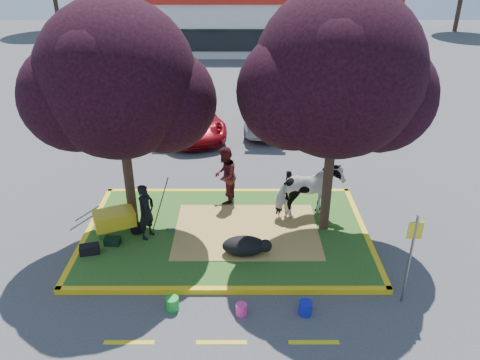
{
  "coord_description": "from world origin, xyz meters",
  "views": [
    {
      "loc": [
        0.4,
        -11.65,
        7.67
      ],
      "look_at": [
        0.41,
        0.5,
        1.57
      ],
      "focal_mm": 35.0,
      "sensor_mm": 36.0,
      "label": 1
    }
  ],
  "objects_px": {
    "bucket_pink": "(241,309)",
    "car_silver": "(176,122)",
    "bucket_blue": "(305,308)",
    "sign_post": "(411,251)",
    "car_black": "(105,112)",
    "wheelbarrow": "(115,219)",
    "bucket_green": "(172,304)",
    "cow": "(309,191)",
    "handler": "(146,212)",
    "calf": "(244,246)"
  },
  "relations": [
    {
      "from": "bucket_pink",
      "to": "car_silver",
      "type": "relative_size",
      "value": 0.08
    },
    {
      "from": "bucket_pink",
      "to": "bucket_blue",
      "type": "distance_m",
      "value": 1.49
    },
    {
      "from": "bucket_blue",
      "to": "car_silver",
      "type": "bearing_deg",
      "value": 110.79
    },
    {
      "from": "sign_post",
      "to": "car_black",
      "type": "bearing_deg",
      "value": 130.01
    },
    {
      "from": "car_black",
      "to": "bucket_blue",
      "type": "bearing_deg",
      "value": -61.57
    },
    {
      "from": "wheelbarrow",
      "to": "sign_post",
      "type": "distance_m",
      "value": 7.99
    },
    {
      "from": "car_black",
      "to": "car_silver",
      "type": "bearing_deg",
      "value": -18.09
    },
    {
      "from": "bucket_pink",
      "to": "sign_post",
      "type": "bearing_deg",
      "value": 6.74
    },
    {
      "from": "sign_post",
      "to": "bucket_green",
      "type": "relative_size",
      "value": 7.33
    },
    {
      "from": "cow",
      "to": "handler",
      "type": "height_order",
      "value": "cow"
    },
    {
      "from": "calf",
      "to": "bucket_blue",
      "type": "distance_m",
      "value": 2.59
    },
    {
      "from": "handler",
      "to": "sign_post",
      "type": "height_order",
      "value": "sign_post"
    },
    {
      "from": "handler",
      "to": "bucket_blue",
      "type": "height_order",
      "value": "handler"
    },
    {
      "from": "handler",
      "to": "bucket_green",
      "type": "height_order",
      "value": "handler"
    },
    {
      "from": "handler",
      "to": "car_silver",
      "type": "relative_size",
      "value": 0.45
    },
    {
      "from": "cow",
      "to": "sign_post",
      "type": "bearing_deg",
      "value": -173.9
    },
    {
      "from": "handler",
      "to": "bucket_green",
      "type": "xyz_separation_m",
      "value": [
        1.06,
        -2.86,
        -0.81
      ]
    },
    {
      "from": "wheelbarrow",
      "to": "car_silver",
      "type": "height_order",
      "value": "car_silver"
    },
    {
      "from": "bucket_green",
      "to": "bucket_blue",
      "type": "relative_size",
      "value": 0.97
    },
    {
      "from": "cow",
      "to": "wheelbarrow",
      "type": "bearing_deg",
      "value": 81.08
    },
    {
      "from": "bucket_green",
      "to": "car_black",
      "type": "height_order",
      "value": "car_black"
    },
    {
      "from": "cow",
      "to": "bucket_pink",
      "type": "bearing_deg",
      "value": 134.28
    },
    {
      "from": "cow",
      "to": "car_black",
      "type": "height_order",
      "value": "cow"
    },
    {
      "from": "bucket_green",
      "to": "sign_post",
      "type": "bearing_deg",
      "value": 2.93
    },
    {
      "from": "handler",
      "to": "car_silver",
      "type": "bearing_deg",
      "value": 27.13
    },
    {
      "from": "sign_post",
      "to": "bucket_pink",
      "type": "relative_size",
      "value": 8.39
    },
    {
      "from": "cow",
      "to": "bucket_green",
      "type": "distance_m",
      "value": 5.52
    },
    {
      "from": "cow",
      "to": "car_black",
      "type": "bearing_deg",
      "value": 25.85
    },
    {
      "from": "calf",
      "to": "bucket_green",
      "type": "distance_m",
      "value": 2.64
    },
    {
      "from": "calf",
      "to": "bucket_green",
      "type": "height_order",
      "value": "calf"
    },
    {
      "from": "handler",
      "to": "wheelbarrow",
      "type": "relative_size",
      "value": 0.82
    },
    {
      "from": "calf",
      "to": "handler",
      "type": "distance_m",
      "value": 2.94
    },
    {
      "from": "calf",
      "to": "wheelbarrow",
      "type": "height_order",
      "value": "wheelbarrow"
    },
    {
      "from": "bucket_green",
      "to": "car_black",
      "type": "bearing_deg",
      "value": 110.91
    },
    {
      "from": "cow",
      "to": "bucket_blue",
      "type": "bearing_deg",
      "value": 152.53
    },
    {
      "from": "bucket_green",
      "to": "bucket_blue",
      "type": "xyz_separation_m",
      "value": [
        3.1,
        -0.16,
        0.01
      ]
    },
    {
      "from": "handler",
      "to": "car_black",
      "type": "bearing_deg",
      "value": 46.73
    },
    {
      "from": "car_silver",
      "to": "car_black",
      "type": "bearing_deg",
      "value": -10.92
    },
    {
      "from": "cow",
      "to": "bucket_pink",
      "type": "distance_m",
      "value": 4.77
    },
    {
      "from": "cow",
      "to": "car_black",
      "type": "xyz_separation_m",
      "value": [
        -8.36,
        8.22,
        -0.22
      ]
    },
    {
      "from": "calf",
      "to": "bucket_pink",
      "type": "height_order",
      "value": "calf"
    },
    {
      "from": "bucket_blue",
      "to": "bucket_green",
      "type": "bearing_deg",
      "value": 177.08
    },
    {
      "from": "cow",
      "to": "calf",
      "type": "xyz_separation_m",
      "value": [
        -1.98,
        -2.03,
        -0.59
      ]
    },
    {
      "from": "wheelbarrow",
      "to": "cow",
      "type": "bearing_deg",
      "value": -13.29
    },
    {
      "from": "bucket_green",
      "to": "car_silver",
      "type": "distance_m",
      "value": 11.46
    },
    {
      "from": "sign_post",
      "to": "car_silver",
      "type": "xyz_separation_m",
      "value": [
        -6.77,
        11.1,
        -0.87
      ]
    },
    {
      "from": "bucket_blue",
      "to": "bucket_pink",
      "type": "bearing_deg",
      "value": -179.27
    },
    {
      "from": "wheelbarrow",
      "to": "car_silver",
      "type": "relative_size",
      "value": 0.55
    },
    {
      "from": "wheelbarrow",
      "to": "bucket_pink",
      "type": "xyz_separation_m",
      "value": [
        3.61,
        -3.14,
        -0.53
      ]
    },
    {
      "from": "wheelbarrow",
      "to": "car_black",
      "type": "bearing_deg",
      "value": 82.11
    }
  ]
}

